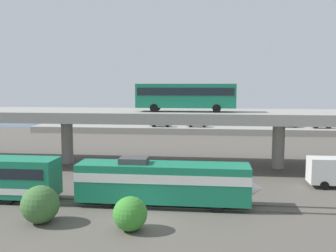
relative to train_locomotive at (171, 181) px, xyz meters
name	(u,v)px	position (x,y,z in m)	size (l,w,h in m)	color
ground_plane	(142,222)	(-1.87, -4.00, -2.19)	(260.00, 260.00, 0.00)	#565149
rail_strip_near	(149,207)	(-1.87, -0.78, -2.13)	(110.00, 0.12, 0.12)	#59544C
rail_strip_far	(151,202)	(-1.87, 0.78, -2.13)	(110.00, 0.12, 0.12)	#59544C
train_locomotive	(171,181)	(0.00, 0.00, 0.00)	(15.78, 3.04, 4.18)	#197A56
highway_overpass	(170,117)	(-1.87, 16.00, 4.13)	(96.00, 10.49, 7.10)	gray
transit_bus_on_overpass	(186,95)	(0.26, 14.41, 6.97)	(12.00, 2.68, 3.40)	#197A56
pier_parking_lot	(186,129)	(-1.87, 51.00, -1.53)	(66.69, 11.30, 1.32)	gray
parked_car_0	(161,123)	(-7.10, 48.21, -0.10)	(4.66, 2.00, 1.50)	#515459
parked_car_1	(288,124)	(19.85, 50.33, -0.10)	(4.33, 1.83, 1.50)	maroon
parked_car_2	(197,123)	(0.61, 48.74, -0.10)	(4.60, 1.91, 1.50)	#515459
parked_car_3	(322,124)	(26.36, 49.32, -0.10)	(4.14, 1.83, 1.50)	maroon
harbor_water	(191,121)	(-1.87, 74.00, -2.19)	(140.00, 36.00, 0.01)	#385B7A
shrub_left	(40,204)	(-9.43, -5.11, -0.76)	(2.87, 2.87, 2.87)	#3B6833
shrub_right	(130,214)	(-2.38, -5.82, -0.95)	(2.48, 2.48, 2.48)	#38882E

